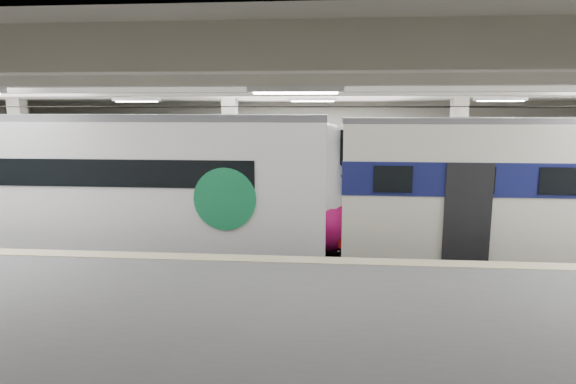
{
  "coord_description": "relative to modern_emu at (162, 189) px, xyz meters",
  "views": [
    {
      "loc": [
        0.58,
        -14.17,
        4.61
      ],
      "look_at": [
        -0.73,
        1.0,
        2.0
      ],
      "focal_mm": 30.0,
      "sensor_mm": 36.0,
      "label": 1
    }
  ],
  "objects": [
    {
      "name": "station_hall",
      "position": [
        4.55,
        -1.74,
        1.05
      ],
      "size": [
        36.0,
        24.0,
        5.75
      ],
      "color": "black",
      "rests_on": "ground"
    },
    {
      "name": "far_train",
      "position": [
        -3.45,
        5.5,
        -0.03
      ],
      "size": [
        13.07,
        2.83,
        4.2
      ],
      "rotation": [
        0.0,
        0.0,
        0.01
      ],
      "color": "white",
      "rests_on": "ground"
    },
    {
      "name": "older_rer",
      "position": [
        12.01,
        0.0,
        0.1
      ],
      "size": [
        13.27,
        2.93,
        4.39
      ],
      "color": "white",
      "rests_on": "ground"
    },
    {
      "name": "modern_emu",
      "position": [
        0.0,
        0.0,
        0.0
      ],
      "size": [
        13.86,
        2.86,
        4.47
      ],
      "color": "white",
      "rests_on": "ground"
    }
  ]
}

